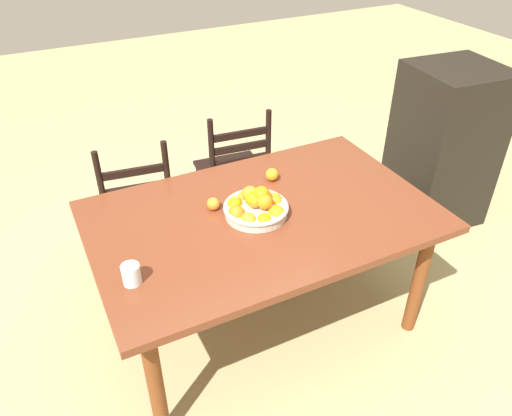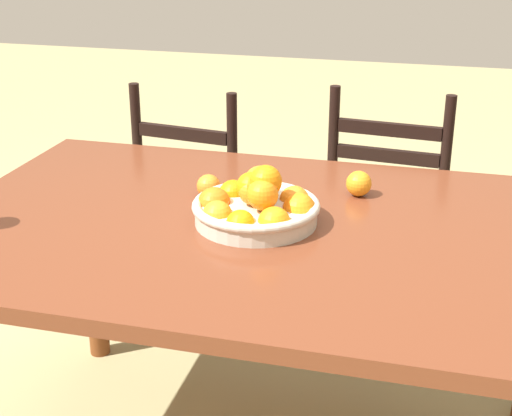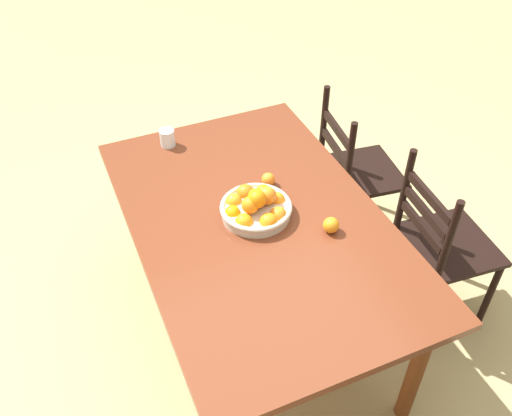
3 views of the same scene
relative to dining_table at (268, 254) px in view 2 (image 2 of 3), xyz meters
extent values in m
cube|color=brown|center=(0.00, 0.00, 0.06)|extent=(1.70, 1.08, 0.04)
cylinder|color=brown|center=(-0.73, 0.42, -0.32)|extent=(0.07, 0.07, 0.72)
cube|color=black|center=(0.24, 0.94, -0.23)|extent=(0.47, 0.47, 0.03)
cylinder|color=black|center=(0.45, 1.11, -0.46)|extent=(0.04, 0.04, 0.44)
cylinder|color=black|center=(0.07, 1.15, -0.46)|extent=(0.04, 0.04, 0.44)
cylinder|color=black|center=(0.42, 0.73, -0.46)|extent=(0.04, 0.04, 0.44)
cylinder|color=black|center=(0.04, 0.77, -0.46)|extent=(0.04, 0.04, 0.44)
cylinder|color=black|center=(0.42, 0.73, 0.03)|extent=(0.04, 0.04, 0.49)
cylinder|color=black|center=(0.04, 0.77, 0.03)|extent=(0.04, 0.04, 0.49)
cube|color=black|center=(0.23, 0.75, -0.04)|extent=(0.34, 0.06, 0.04)
cube|color=black|center=(0.23, 0.75, 0.05)|extent=(0.34, 0.06, 0.04)
cube|color=black|center=(0.23, 0.75, 0.14)|extent=(0.34, 0.06, 0.04)
cube|color=black|center=(-0.45, 0.86, -0.24)|extent=(0.48, 0.48, 0.03)
cylinder|color=black|center=(-0.24, 1.02, -0.47)|extent=(0.04, 0.04, 0.43)
cylinder|color=black|center=(-0.61, 1.07, -0.47)|extent=(0.04, 0.04, 0.43)
cylinder|color=black|center=(-0.29, 0.65, -0.47)|extent=(0.04, 0.04, 0.43)
cylinder|color=black|center=(-0.66, 0.70, -0.47)|extent=(0.04, 0.04, 0.43)
cylinder|color=black|center=(-0.29, 0.65, 0.01)|extent=(0.04, 0.04, 0.48)
cylinder|color=black|center=(-0.66, 0.70, 0.01)|extent=(0.04, 0.04, 0.48)
cube|color=black|center=(-0.47, 0.67, -0.03)|extent=(0.34, 0.07, 0.04)
cube|color=black|center=(-0.47, 0.67, 0.09)|extent=(0.34, 0.07, 0.04)
cylinder|color=beige|center=(-0.03, 0.01, 0.11)|extent=(0.31, 0.31, 0.05)
torus|color=beige|center=(-0.03, 0.01, 0.13)|extent=(0.32, 0.32, 0.02)
sphere|color=orange|center=(0.07, 0.02, 0.13)|extent=(0.08, 0.08, 0.08)
sphere|color=orange|center=(0.05, 0.08, 0.12)|extent=(0.08, 0.08, 0.08)
sphere|color=orange|center=(-0.04, 0.11, 0.12)|extent=(0.07, 0.07, 0.07)
sphere|color=orange|center=(-0.12, 0.08, 0.12)|extent=(0.08, 0.08, 0.08)
sphere|color=orange|center=(-0.14, 0.00, 0.13)|extent=(0.09, 0.09, 0.09)
sphere|color=orange|center=(-0.11, -0.07, 0.12)|extent=(0.08, 0.08, 0.08)
sphere|color=orange|center=(-0.04, -0.10, 0.12)|extent=(0.07, 0.07, 0.07)
sphere|color=orange|center=(0.03, -0.08, 0.13)|extent=(0.08, 0.08, 0.08)
sphere|color=orange|center=(-0.01, 0.00, 0.20)|extent=(0.08, 0.08, 0.08)
sphere|color=orange|center=(-0.04, 0.01, 0.17)|extent=(0.07, 0.07, 0.07)
sphere|color=orange|center=(-0.03, 0.00, 0.18)|extent=(0.07, 0.07, 0.07)
sphere|color=orange|center=(-0.02, 0.01, 0.18)|extent=(0.08, 0.08, 0.08)
sphere|color=orange|center=(-0.01, -0.03, 0.18)|extent=(0.08, 0.08, 0.08)
sphere|color=orange|center=(-0.05, 0.01, 0.18)|extent=(0.07, 0.07, 0.07)
sphere|color=orange|center=(-0.04, 0.06, 0.17)|extent=(0.08, 0.08, 0.08)
sphere|color=orange|center=(0.19, 0.26, 0.12)|extent=(0.07, 0.07, 0.07)
sphere|color=orange|center=(-0.21, 0.14, 0.12)|extent=(0.07, 0.07, 0.07)
camera|label=1|loc=(-0.94, -1.80, 1.52)|focal=34.99mm
camera|label=2|loc=(0.42, -1.70, 0.84)|focal=52.96mm
camera|label=3|loc=(1.66, -0.73, 1.78)|focal=39.06mm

